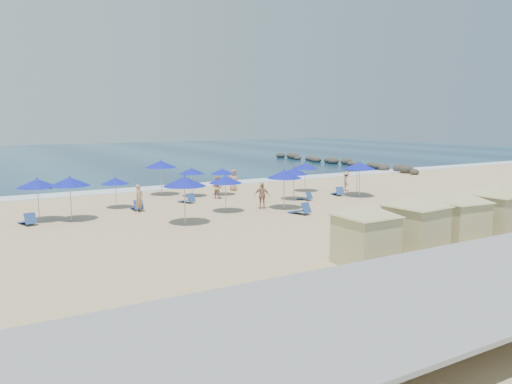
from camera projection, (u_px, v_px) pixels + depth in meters
ground at (295, 216)px, 29.46m from camera, size 160.00×160.00×0.00m
ocean at (89, 156)px, 76.34m from camera, size 160.00×80.00×0.06m
surf_line at (191, 186)px, 42.67m from camera, size 160.00×2.50×0.08m
seawall at (511, 261)px, 17.86m from camera, size 160.00×6.10×1.22m
rock_jetty at (338, 162)px, 62.70m from camera, size 2.56×26.66×0.96m
trash_bin at (410, 210)px, 29.06m from camera, size 1.10×1.10×0.89m
cabana_0 at (366, 226)px, 19.53m from camera, size 4.30×4.30×2.70m
cabana_1 at (416, 216)px, 21.14m from camera, size 4.49×4.49×2.83m
cabana_2 at (459, 211)px, 22.67m from camera, size 4.36×4.36×2.75m
cabana_3 at (495, 204)px, 24.08m from camera, size 4.56×4.56×2.87m
umbrella_0 at (37, 183)px, 27.64m from camera, size 2.20×2.20×2.50m
umbrella_1 at (70, 182)px, 27.84m from camera, size 2.27×2.27×2.59m
umbrella_2 at (115, 181)px, 31.89m from camera, size 1.80×1.80×2.05m
umbrella_3 at (184, 182)px, 26.91m from camera, size 2.39×2.39×2.72m
umbrella_4 at (192, 171)px, 36.58m from camera, size 1.94×1.94×2.21m
umbrella_5 at (225, 180)px, 30.49m from camera, size 2.05×2.05×2.34m
umbrella_6 at (284, 174)px, 31.59m from camera, size 2.25×2.25×2.56m
umbrella_7 at (222, 171)px, 37.39m from camera, size 1.83×1.83×2.08m
umbrella_8 at (294, 171)px, 35.17m from camera, size 2.07×2.07×2.35m
umbrella_9 at (305, 166)px, 39.24m from camera, size 2.07×2.07×2.36m
umbrella_10 at (357, 166)px, 37.30m from camera, size 2.22×2.22×2.53m
umbrella_11 at (360, 166)px, 36.47m from camera, size 2.34×2.34×2.66m
umbrella_12 at (161, 164)px, 37.28m from camera, size 2.38×2.38×2.71m
beach_chair_0 at (28, 221)px, 27.02m from camera, size 0.89×1.42×0.72m
beach_chair_1 at (137, 206)px, 31.40m from camera, size 0.62×1.30×0.70m
beach_chair_2 at (188, 199)px, 34.13m from camera, size 0.94×1.39×0.70m
beach_chair_3 at (301, 210)px, 30.06m from camera, size 0.97×1.52×0.77m
beach_chair_4 at (306, 197)px, 35.27m from camera, size 0.80×1.23×0.62m
beach_chair_5 at (338, 192)px, 37.40m from camera, size 0.90×1.39×0.71m
beachgoer_0 at (139, 199)px, 30.59m from camera, size 0.75×0.70×1.73m
beachgoer_1 at (217, 187)px, 35.94m from camera, size 0.96×1.00×1.63m
beachgoer_2 at (262, 196)px, 31.87m from camera, size 1.03×0.94×1.69m
beachgoer_3 at (346, 181)px, 39.63m from camera, size 1.03×1.17×1.57m
beachgoer_4 at (234, 180)px, 39.86m from camera, size 0.92×0.69×1.71m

